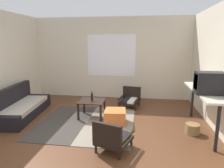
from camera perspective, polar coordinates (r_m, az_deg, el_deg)
ground_plane at (r=4.30m, az=-6.28°, el=-14.27°), size 7.80×7.80×0.00m
far_wall_with_window at (r=6.89m, az=-0.13°, el=7.31°), size 5.60×0.13×2.70m
area_rug at (r=4.93m, az=-7.16°, el=-10.72°), size 2.21×2.27×0.01m
couch at (r=5.76m, az=-24.45°, el=-6.05°), size 0.96×2.08×0.76m
coffee_table at (r=5.15m, az=-5.72°, el=-5.54°), size 0.64×0.60×0.44m
armchair_by_window at (r=6.04m, az=5.14°, el=-4.06°), size 0.65×0.71×0.56m
armchair_striped_foreground at (r=3.62m, az=0.02°, el=-14.90°), size 0.70×0.74×0.58m
ottoman_orange at (r=4.81m, az=0.86°, el=-9.19°), size 0.53×0.53×0.32m
console_shelf at (r=4.66m, az=24.57°, el=-2.75°), size 0.45×1.88×0.89m
crt_television at (r=4.34m, az=25.84°, el=0.25°), size 0.53×0.35×0.43m
clay_vase at (r=4.98m, az=23.55°, el=0.56°), size 0.21×0.21×0.31m
glass_bottle at (r=5.08m, az=-5.67°, el=-3.67°), size 0.06×0.06×0.25m
wicker_basket at (r=4.64m, az=21.75°, el=-11.65°), size 0.29×0.29×0.21m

